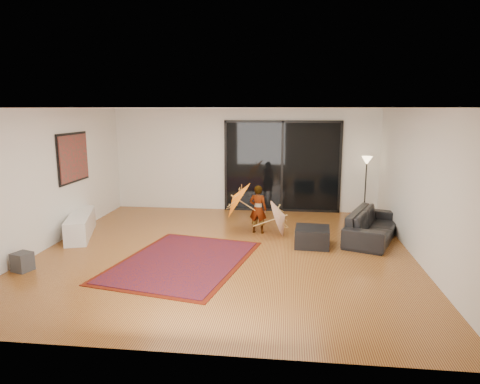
% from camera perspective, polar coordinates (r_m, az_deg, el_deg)
% --- Properties ---
extents(floor, '(7.00, 7.00, 0.00)m').
position_cam_1_polar(floor, '(8.28, -1.97, -7.92)').
color(floor, '#A9712E').
rests_on(floor, ground).
extents(ceiling, '(7.00, 7.00, 0.00)m').
position_cam_1_polar(ceiling, '(7.84, -2.11, 11.10)').
color(ceiling, white).
rests_on(ceiling, wall_back).
extents(wall_back, '(7.00, 0.00, 7.00)m').
position_cam_1_polar(wall_back, '(11.39, 0.60, 4.27)').
color(wall_back, silver).
rests_on(wall_back, floor).
extents(wall_front, '(7.00, 0.00, 7.00)m').
position_cam_1_polar(wall_front, '(4.61, -8.59, -5.99)').
color(wall_front, silver).
rests_on(wall_front, floor).
extents(wall_left, '(0.00, 7.00, 7.00)m').
position_cam_1_polar(wall_left, '(9.15, -24.27, 1.63)').
color(wall_left, silver).
rests_on(wall_left, floor).
extents(wall_right, '(0.00, 7.00, 7.00)m').
position_cam_1_polar(wall_right, '(8.20, 22.94, 0.75)').
color(wall_right, silver).
rests_on(wall_right, floor).
extents(sliding_door, '(3.06, 0.07, 2.40)m').
position_cam_1_polar(sliding_door, '(11.31, 5.63, 3.41)').
color(sliding_door, black).
rests_on(sliding_door, wall_back).
extents(painting, '(0.04, 1.28, 1.08)m').
position_cam_1_polar(painting, '(9.96, -21.31, 4.28)').
color(painting, black).
rests_on(painting, wall_left).
extents(media_console, '(0.96, 1.76, 0.48)m').
position_cam_1_polar(media_console, '(9.83, -20.48, -4.12)').
color(media_console, white).
rests_on(media_console, floor).
extents(speaker, '(0.35, 0.35, 0.32)m').
position_cam_1_polar(speaker, '(8.16, -27.03, -8.29)').
color(speaker, '#424244').
rests_on(speaker, floor).
extents(persian_rug, '(2.66, 3.31, 0.02)m').
position_cam_1_polar(persian_rug, '(7.81, -7.65, -9.13)').
color(persian_rug, '#501206').
rests_on(persian_rug, floor).
extents(sofa, '(1.51, 2.22, 0.61)m').
position_cam_1_polar(sofa, '(9.38, 17.29, -4.23)').
color(sofa, black).
rests_on(sofa, floor).
extents(ottoman, '(0.71, 0.71, 0.38)m').
position_cam_1_polar(ottoman, '(8.66, 9.60, -5.91)').
color(ottoman, black).
rests_on(ottoman, floor).
extents(floor_lamp, '(0.26, 0.26, 1.53)m').
position_cam_1_polar(floor_lamp, '(11.11, 16.50, 2.92)').
color(floor_lamp, black).
rests_on(floor_lamp, floor).
extents(child, '(0.43, 0.32, 1.06)m').
position_cam_1_polar(child, '(9.36, 2.41, -2.30)').
color(child, '#999999').
rests_on(child, floor).
extents(parasol_orange, '(0.62, 0.90, 0.90)m').
position_cam_1_polar(parasol_orange, '(9.32, -0.97, -1.08)').
color(parasol_orange, orange).
rests_on(parasol_orange, child).
extents(parasol_white, '(0.52, 0.81, 0.89)m').
position_cam_1_polar(parasol_white, '(9.20, 6.07, -2.78)').
color(parasol_white, white).
rests_on(parasol_white, floor).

